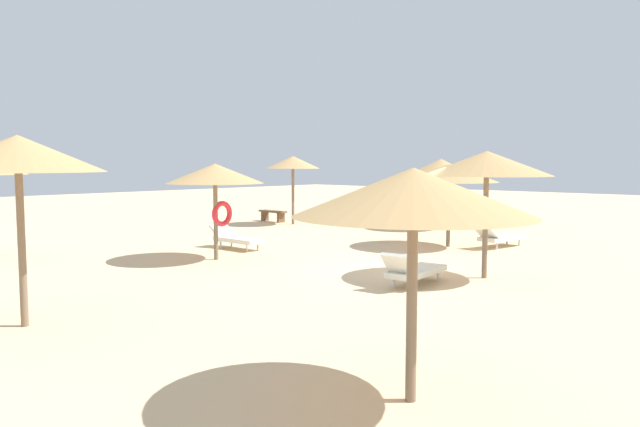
{
  "coord_description": "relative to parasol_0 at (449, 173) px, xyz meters",
  "views": [
    {
      "loc": [
        -12.21,
        -8.1,
        2.61
      ],
      "look_at": [
        0.0,
        3.0,
        1.2
      ],
      "focal_mm": 33.72,
      "sensor_mm": 36.0,
      "label": 1
    }
  ],
  "objects": [
    {
      "name": "parasol_7",
      "position": [
        -10.94,
        -5.93,
        0.01
      ],
      "size": [
        2.61,
        2.61,
        2.55
      ],
      "color": "#75604C",
      "rests_on": "ground"
    },
    {
      "name": "parasol_0",
      "position": [
        0.0,
        0.0,
        0.0
      ],
      "size": [
        3.0,
        3.0,
        2.56
      ],
      "color": "#75604C",
      "rests_on": "ground"
    },
    {
      "name": "ground_plane",
      "position": [
        -4.13,
        -1.39,
        -2.27
      ],
      "size": [
        80.0,
        80.0,
        0.0
      ],
      "primitive_type": "plane",
      "color": "#DBBA8C"
    },
    {
      "name": "parasol_4",
      "position": [
        -3.92,
        -3.22,
        0.3
      ],
      "size": [
        2.87,
        2.87,
        2.86
      ],
      "color": "#75604C",
      "rests_on": "ground"
    },
    {
      "name": "parasol_2",
      "position": [
        -6.39,
        3.34,
        0.01
      ],
      "size": [
        2.6,
        2.6,
        2.57
      ],
      "color": "#75604C",
      "rests_on": "ground"
    },
    {
      "name": "lounger_4",
      "position": [
        -5.68,
        -2.49,
        -1.95
      ],
      "size": [
        1.92,
        0.84,
        0.78
      ],
      "color": "silver",
      "rests_on": "ground"
    },
    {
      "name": "lounger_2",
      "position": [
        -4.71,
        4.54,
        -1.96
      ],
      "size": [
        0.66,
        1.9,
        0.7
      ],
      "color": "silver",
      "rests_on": "ground"
    },
    {
      "name": "parasol_5",
      "position": [
        -12.56,
        0.32,
        0.46
      ],
      "size": [
        2.65,
        2.65,
        3.04
      ],
      "color": "#75604C",
      "rests_on": "ground"
    },
    {
      "name": "lounger_0",
      "position": [
        0.94,
        -1.25,
        -1.96
      ],
      "size": [
        1.97,
        0.91,
        0.69
      ],
      "color": "silver",
      "rests_on": "ground"
    },
    {
      "name": "bench_0",
      "position": [
        1.77,
        9.8,
        -1.93
      ],
      "size": [
        0.48,
        1.52,
        0.49
      ],
      "color": "brown",
      "rests_on": "ground"
    },
    {
      "name": "parasol_6",
      "position": [
        1.55,
        8.32,
        0.32
      ],
      "size": [
        2.27,
        2.27,
        2.87
      ],
      "color": "#75604C",
      "rests_on": "ground"
    },
    {
      "name": "parasol_3",
      "position": [
        4.37,
        2.92,
        0.12
      ],
      "size": [
        2.81,
        2.81,
        2.75
      ],
      "color": "#75604C",
      "rests_on": "ground"
    },
    {
      "name": "lounger_3",
      "position": [
        6.07,
        4.21,
        -1.97
      ],
      "size": [
        1.32,
        2.02,
        0.61
      ],
      "color": "silver",
      "rests_on": "ground"
    }
  ]
}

